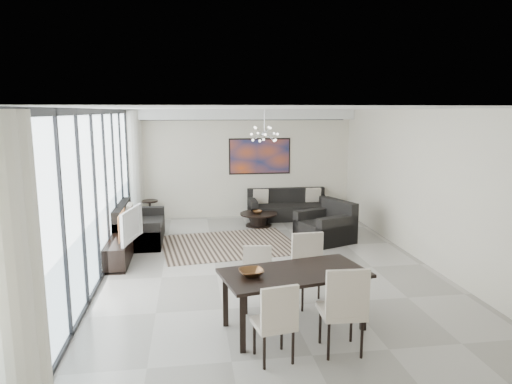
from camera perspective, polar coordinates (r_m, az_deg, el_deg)
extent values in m
cube|color=#A8A39B|center=(8.34, 1.76, -9.90)|extent=(6.00, 9.00, 0.02)
cube|color=white|center=(7.84, 1.88, 10.31)|extent=(6.00, 9.00, 0.02)
cube|color=beige|center=(12.36, -1.83, 3.54)|extent=(6.00, 0.02, 2.90)
cube|color=beige|center=(3.78, 14.10, -12.13)|extent=(6.00, 0.02, 2.90)
cube|color=beige|center=(8.98, 20.96, 0.38)|extent=(0.02, 9.00, 2.90)
cube|color=white|center=(8.00, -19.69, -0.65)|extent=(0.01, 8.95, 2.85)
cube|color=black|center=(7.87, -20.01, 9.42)|extent=(0.04, 8.95, 0.10)
cube|color=black|center=(8.36, -18.83, -10.25)|extent=(0.04, 8.95, 0.06)
cube|color=black|center=(5.16, -25.71, -6.79)|extent=(0.04, 0.05, 2.88)
cube|color=black|center=(6.09, -22.95, -4.11)|extent=(0.04, 0.05, 2.88)
cube|color=black|center=(7.04, -20.93, -2.15)|extent=(0.04, 0.05, 2.88)
cube|color=black|center=(8.00, -19.41, -0.65)|extent=(0.04, 0.05, 2.88)
cube|color=black|center=(8.96, -18.21, 0.53)|extent=(0.04, 0.05, 2.88)
cube|color=black|center=(9.94, -17.24, 1.48)|extent=(0.04, 0.05, 2.88)
cube|color=black|center=(10.92, -16.45, 2.26)|extent=(0.04, 0.05, 2.88)
cube|color=black|center=(11.90, -15.78, 2.91)|extent=(0.04, 0.05, 2.88)
cylinder|color=silver|center=(4.09, -28.62, -11.37)|extent=(0.36, 0.36, 2.85)
cylinder|color=silver|center=(12.03, -15.03, 3.02)|extent=(0.36, 0.36, 2.85)
cube|color=white|center=(12.09, -1.76, 9.66)|extent=(5.98, 0.40, 0.26)
cube|color=#C34A1B|center=(12.39, 0.48, 4.48)|extent=(1.68, 0.04, 0.98)
cylinder|color=silver|center=(10.35, 1.06, 8.79)|extent=(0.02, 0.02, 0.55)
sphere|color=silver|center=(10.36, 1.05, 7.27)|extent=(0.12, 0.12, 0.12)
cube|color=black|center=(9.97, -3.40, -6.57)|extent=(3.09, 2.53, 0.01)
cylinder|color=black|center=(11.48, 0.33, -2.74)|extent=(0.94, 0.94, 0.04)
cylinder|color=black|center=(11.52, 0.33, -3.53)|extent=(0.41, 0.41, 0.29)
cylinder|color=black|center=(11.55, 0.33, -4.17)|extent=(0.66, 0.66, 0.03)
imported|color=brown|center=(11.41, 0.18, -2.53)|extent=(0.28, 0.28, 0.07)
cube|color=black|center=(12.31, 4.11, -2.44)|extent=(2.14, 0.88, 0.39)
cube|color=black|center=(12.57, 3.79, -0.37)|extent=(2.14, 0.18, 0.39)
cube|color=black|center=(12.12, -0.43, -2.19)|extent=(0.18, 0.88, 0.56)
cube|color=black|center=(12.54, 8.51, -1.89)|extent=(0.18, 0.88, 0.56)
cube|color=black|center=(10.43, -14.23, -4.91)|extent=(0.97, 1.72, 0.43)
cube|color=black|center=(10.38, -16.46, -2.65)|extent=(0.19, 1.72, 0.43)
cube|color=black|center=(9.68, -14.70, -5.52)|extent=(0.97, 0.19, 0.62)
cube|color=black|center=(11.15, -13.86, -3.42)|extent=(0.97, 0.19, 0.62)
cube|color=black|center=(10.29, 8.57, -4.88)|extent=(1.32, 1.35, 0.44)
cube|color=black|center=(10.43, 10.36, -2.21)|extent=(0.57, 1.05, 0.44)
cube|color=black|center=(10.59, 7.15, -3.85)|extent=(1.00, 0.55, 0.64)
cube|color=black|center=(9.95, 10.12, -4.85)|extent=(1.00, 0.55, 0.64)
cylinder|color=black|center=(12.13, -13.15, -1.11)|extent=(0.42, 0.42, 0.04)
cylinder|color=black|center=(12.19, -13.10, -2.43)|extent=(0.06, 0.06, 0.53)
cylinder|color=black|center=(12.25, -13.05, -3.60)|extent=(0.29, 0.29, 0.03)
cube|color=black|center=(9.16, -16.72, -7.07)|extent=(0.40, 1.43, 0.45)
imported|color=gray|center=(8.95, -15.93, -3.94)|extent=(0.37, 1.07, 0.61)
cube|color=black|center=(6.09, 4.82, -10.06)|extent=(2.04, 1.30, 0.04)
cube|color=black|center=(5.65, -1.69, -16.06)|extent=(0.07, 0.07, 0.74)
cube|color=black|center=(6.28, -3.84, -13.26)|extent=(0.07, 0.07, 0.74)
cube|color=black|center=(6.32, 13.32, -13.37)|extent=(0.07, 0.07, 0.74)
cube|color=black|center=(6.90, 9.94, -11.21)|extent=(0.07, 0.07, 0.74)
cube|color=beige|center=(5.48, 2.19, -16.11)|extent=(0.52, 0.52, 0.06)
cube|color=beige|center=(5.21, 2.99, -14.51)|extent=(0.44, 0.13, 0.54)
cylinder|color=black|center=(5.68, -0.19, -17.77)|extent=(0.04, 0.04, 0.41)
cylinder|color=black|center=(5.50, 4.64, -18.77)|extent=(0.04, 0.04, 0.41)
cube|color=beige|center=(5.71, 10.59, -14.42)|extent=(0.52, 0.52, 0.07)
cube|color=beige|center=(5.41, 11.38, -12.60)|extent=(0.51, 0.07, 0.62)
cylinder|color=black|center=(5.95, 8.03, -16.18)|extent=(0.04, 0.04, 0.47)
cylinder|color=black|center=(5.72, 13.09, -17.50)|extent=(0.04, 0.04, 0.47)
cube|color=beige|center=(6.73, 0.20, -11.18)|extent=(0.46, 0.46, 0.05)
cube|color=beige|center=(6.82, 0.16, -8.78)|extent=(0.42, 0.09, 0.51)
cylinder|color=black|center=(6.67, 1.68, -13.45)|extent=(0.04, 0.04, 0.39)
cylinder|color=black|center=(6.97, -1.21, -12.40)|extent=(0.04, 0.04, 0.39)
cube|color=beige|center=(6.90, 6.93, -10.12)|extent=(0.51, 0.51, 0.06)
cube|color=beige|center=(7.00, 6.43, -7.43)|extent=(0.49, 0.08, 0.59)
cylinder|color=black|center=(6.89, 8.93, -12.52)|extent=(0.04, 0.04, 0.45)
cylinder|color=black|center=(7.11, 4.91, -11.69)|extent=(0.04, 0.04, 0.45)
imported|color=brown|center=(5.91, -0.60, -10.04)|extent=(0.35, 0.35, 0.08)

